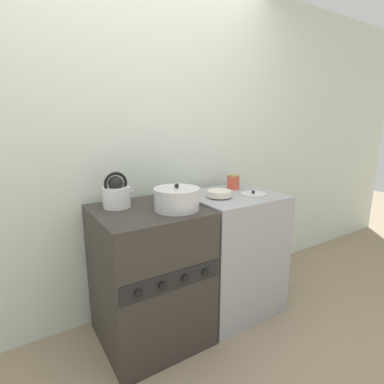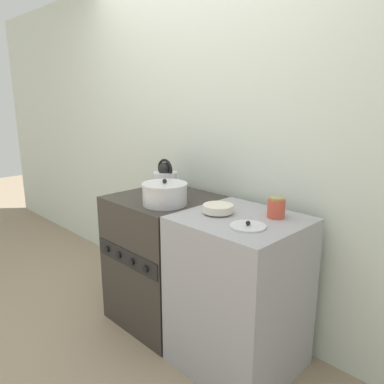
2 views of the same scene
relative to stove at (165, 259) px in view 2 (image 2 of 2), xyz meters
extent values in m
plane|color=gray|center=(0.00, -0.32, -0.45)|extent=(12.00, 12.00, 0.00)
cube|color=silver|center=(0.00, 0.39, 0.80)|extent=(7.00, 0.06, 2.50)
cube|color=#332D28|center=(0.00, 0.00, 0.00)|extent=(0.65, 0.64, 0.90)
cube|color=black|center=(0.00, -0.32, 0.11)|extent=(0.62, 0.01, 0.11)
cylinder|color=black|center=(-0.21, -0.33, 0.11)|extent=(0.04, 0.02, 0.04)
cylinder|color=black|center=(-0.07, -0.33, 0.11)|extent=(0.04, 0.02, 0.04)
cylinder|color=black|center=(0.07, -0.33, 0.11)|extent=(0.04, 0.02, 0.04)
cylinder|color=black|center=(0.21, -0.33, 0.11)|extent=(0.04, 0.02, 0.04)
cube|color=#99999E|center=(0.67, -0.01, 0.01)|extent=(0.66, 0.61, 0.91)
cylinder|color=silver|center=(-0.15, 0.14, 0.52)|extent=(0.17, 0.17, 0.13)
sphere|color=black|center=(-0.15, 0.14, 0.60)|extent=(0.10, 0.10, 0.10)
torus|color=black|center=(-0.15, 0.14, 0.60)|extent=(0.15, 0.02, 0.15)
cone|color=silver|center=(-0.06, 0.14, 0.53)|extent=(0.09, 0.04, 0.07)
cylinder|color=silver|center=(0.15, -0.11, 0.51)|extent=(0.28, 0.28, 0.12)
cylinder|color=silver|center=(0.15, -0.11, 0.58)|extent=(0.28, 0.28, 0.01)
sphere|color=black|center=(0.15, -0.11, 0.60)|extent=(0.03, 0.03, 0.03)
cylinder|color=beige|center=(0.53, -0.04, 0.47)|extent=(0.08, 0.08, 0.01)
cylinder|color=beige|center=(0.53, -0.04, 0.49)|extent=(0.17, 0.17, 0.04)
cylinder|color=#CC4C38|center=(0.80, 0.13, 0.51)|extent=(0.10, 0.10, 0.10)
cylinder|color=#998C4C|center=(0.80, 0.13, 0.57)|extent=(0.08, 0.08, 0.01)
cylinder|color=silver|center=(0.79, -0.11, 0.47)|extent=(0.18, 0.18, 0.01)
sphere|color=black|center=(0.79, -0.11, 0.48)|extent=(0.02, 0.02, 0.02)
camera|label=1|loc=(-0.73, -1.66, 0.97)|focal=28.00mm
camera|label=2|loc=(1.86, -1.58, 1.10)|focal=35.00mm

